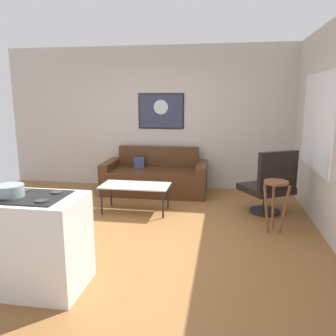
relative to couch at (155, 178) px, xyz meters
name	(u,v)px	position (x,y,z in m)	size (l,w,h in m)	color
ground	(129,230)	(0.01, -1.91, -0.31)	(6.40, 6.40, 0.04)	brown
back_wall	(161,118)	(0.01, 0.51, 1.11)	(6.40, 0.05, 2.80)	#BEB4AB
right_wall	(332,129)	(2.64, -1.61, 1.11)	(0.05, 6.40, 2.80)	beige
couch	(155,178)	(0.00, 0.00, 0.00)	(1.96, 0.92, 0.85)	#472815
coffee_table	(135,187)	(-0.09, -1.17, 0.12)	(1.08, 0.55, 0.44)	silver
armchair	(270,185)	(2.00, -0.96, 0.19)	(0.91, 0.90, 1.02)	black
bar_stool	(276,193)	(1.98, -1.68, 0.25)	(0.37, 0.36, 0.71)	brown
kitchen_counter	(12,241)	(-0.70, -3.48, 0.16)	(1.41, 0.64, 0.92)	white
mixing_bowl	(9,192)	(-0.64, -3.52, 0.67)	(0.26, 0.26, 0.12)	#879699
wall_painting	(161,111)	(0.03, 0.47, 1.25)	(0.92, 0.03, 0.70)	black
window	(317,122)	(2.60, -1.01, 1.16)	(0.03, 1.68, 1.40)	silver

